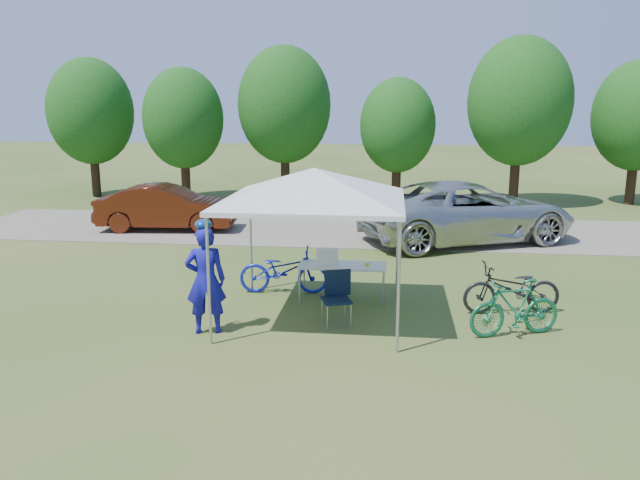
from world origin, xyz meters
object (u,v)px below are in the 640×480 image
object	(u,v)px
folding_table	(343,267)
minivan	(466,211)
folding_chair	(337,292)
sedan	(167,207)
cooler	(327,257)
bike_blue	(284,270)
cyclist	(206,280)
bike_green	(515,308)
bike_dark	(512,289)

from	to	relation	value
folding_table	minivan	distance (m)	6.43
folding_table	folding_chair	bearing A→B (deg)	-89.43
minivan	sedan	size ratio (longest dim) A/B	1.46
cooler	bike_blue	bearing A→B (deg)	163.44
folding_chair	sedan	world-z (taller)	sedan
cyclist	bike_blue	bearing A→B (deg)	-126.16
bike_green	sedan	xyz separation A→B (m)	(-8.95, 7.97, 0.22)
minivan	cyclist	bearing A→B (deg)	122.78
cooler	sedan	distance (m)	8.45
bike_blue	minivan	xyz separation A→B (m)	(4.25, 5.40, 0.39)
folding_chair	cyclist	xyz separation A→B (m)	(-2.15, -0.75, 0.37)
folding_chair	bike_dark	xyz separation A→B (m)	(3.17, 0.85, -0.08)
folding_table	cooler	distance (m)	0.36
folding_chair	cooler	world-z (taller)	cooler
folding_chair	sedan	bearing A→B (deg)	108.56
cooler	cyclist	bearing A→B (deg)	-130.90
cooler	bike_dark	distance (m)	3.55
bike_green	bike_blue	bearing A→B (deg)	-133.63
cooler	bike_green	xyz separation A→B (m)	(3.33, -1.67, -0.38)
bike_green	minivan	xyz separation A→B (m)	(-0.01, 7.35, 0.38)
bike_blue	minivan	distance (m)	6.88
folding_table	cyclist	bearing A→B (deg)	-135.28
bike_green	sedan	distance (m)	11.99
folding_chair	bike_blue	xyz separation A→B (m)	(-1.25, 1.64, -0.08)
bike_blue	sedan	size ratio (longest dim) A/B	0.43
bike_blue	sedan	bearing A→B (deg)	33.31
bike_blue	bike_dark	xyz separation A→B (m)	(4.42, -0.79, 0.00)
cooler	cyclist	xyz separation A→B (m)	(-1.83, -2.12, 0.06)
folding_chair	bike_blue	bearing A→B (deg)	108.05
bike_green	bike_dark	xyz separation A→B (m)	(0.16, 1.16, -0.01)
folding_chair	minivan	size ratio (longest dim) A/B	0.15
sedan	bike_blue	bearing A→B (deg)	-147.30
bike_green	sedan	bearing A→B (deg)	-150.73
cooler	cyclist	distance (m)	2.80
cyclist	bike_dark	bearing A→B (deg)	-178.73
cooler	bike_blue	distance (m)	1.05
folding_chair	minivan	world-z (taller)	minivan
cyclist	sedan	xyz separation A→B (m)	(-3.79, 8.42, -0.21)
cooler	minivan	size ratio (longest dim) A/B	0.07
bike_green	bike_dark	distance (m)	1.17
folding_table	cyclist	world-z (taller)	cyclist
folding_chair	bike_blue	distance (m)	2.06
bike_blue	minivan	size ratio (longest dim) A/B	0.30
folding_table	minivan	bearing A→B (deg)	62.04
folding_table	sedan	bearing A→B (deg)	133.24
bike_dark	minivan	distance (m)	6.20
sedan	folding_chair	bearing A→B (deg)	-147.44
folding_table	sedan	xyz separation A→B (m)	(-5.93, 6.30, 0.04)
minivan	folding_chair	bearing A→B (deg)	133.16
folding_chair	bike_blue	world-z (taller)	bike_blue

